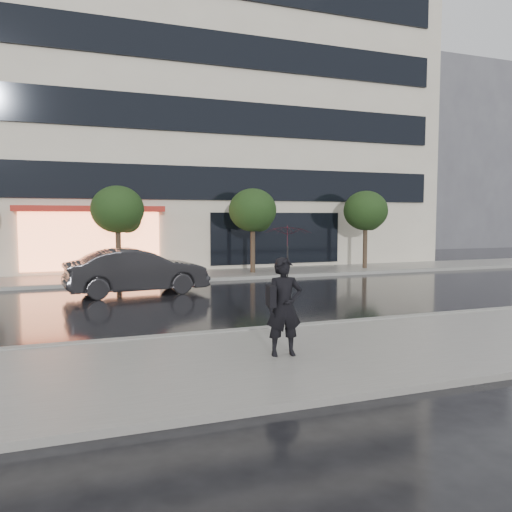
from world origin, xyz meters
name	(u,v)px	position (x,y,z in m)	size (l,w,h in m)	color
ground	(274,322)	(0.00, 0.00, 0.00)	(120.00, 120.00, 0.00)	black
sidewalk_near	(336,353)	(0.00, -3.25, 0.06)	(60.00, 4.50, 0.12)	slate
sidewalk_far	(188,276)	(0.00, 10.25, 0.06)	(60.00, 3.50, 0.12)	slate
curb_near	(289,328)	(0.00, -1.00, 0.07)	(60.00, 0.25, 0.14)	gray
curb_far	(197,280)	(0.00, 8.50, 0.07)	(60.00, 0.25, 0.14)	gray
office_building	(158,108)	(0.00, 17.97, 9.00)	(30.00, 12.76, 18.00)	beige
bg_building_right	(418,161)	(26.00, 28.00, 8.00)	(12.00, 12.00, 16.00)	#4C4C54
tree_mid_west	(119,211)	(-2.94, 10.03, 2.92)	(2.20, 2.20, 3.99)	#33261C
tree_mid_east	(254,212)	(3.06, 10.03, 2.92)	(2.20, 2.20, 3.99)	#33261C
tree_far_east	(366,212)	(9.06, 10.03, 2.92)	(2.20, 2.20, 3.99)	#33261C
parked_car	(137,271)	(-2.70, 6.00, 0.79)	(1.68, 4.82, 1.59)	#232225
pedestrian_with_umbrella	(286,275)	(-1.08, -3.26, 1.62)	(0.96, 0.98, 2.42)	black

